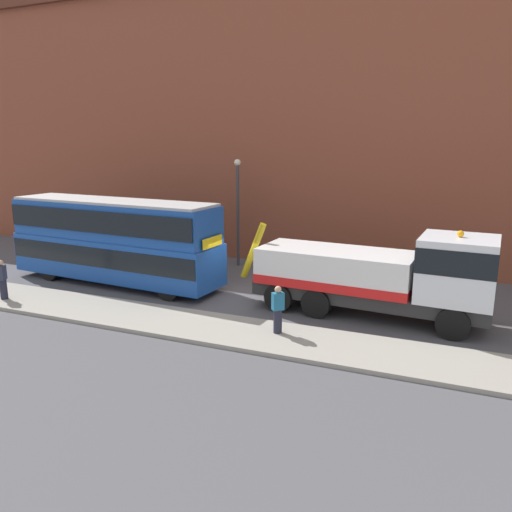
{
  "coord_description": "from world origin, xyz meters",
  "views": [
    {
      "loc": [
        8.61,
        -19.28,
        6.7
      ],
      "look_at": [
        0.82,
        -0.45,
        2.0
      ],
      "focal_mm": 34.68,
      "sensor_mm": 36.0,
      "label": 1
    }
  ],
  "objects": [
    {
      "name": "street_lamp",
      "position": [
        -2.52,
        5.05,
        3.47
      ],
      "size": [
        0.36,
        0.36,
        5.83
      ],
      "color": "#38383D",
      "rests_on": "ground_plane"
    },
    {
      "name": "double_decker_bus",
      "position": [
        -6.53,
        -0.46,
        2.23
      ],
      "size": [
        11.17,
        3.33,
        4.06
      ],
      "rotation": [
        0.0,
        0.0,
        -0.07
      ],
      "color": "#19479E",
      "rests_on": "ground_plane"
    },
    {
      "name": "near_kerb",
      "position": [
        0.0,
        -4.2,
        0.07
      ],
      "size": [
        60.0,
        2.8,
        0.15
      ],
      "primitive_type": "cube",
      "color": "gray",
      "rests_on": "ground_plane"
    },
    {
      "name": "pedestrian_onlooker",
      "position": [
        -9.1,
        -4.72,
        0.99
      ],
      "size": [
        0.41,
        0.47,
        1.71
      ],
      "rotation": [
        0.0,
        0.0,
        0.44
      ],
      "color": "#232333",
      "rests_on": "near_kerb"
    },
    {
      "name": "ground_plane",
      "position": [
        0.0,
        0.0,
        0.0
      ],
      "size": [
        120.0,
        120.0,
        0.0
      ],
      "primitive_type": "plane",
      "color": "#4C4C51"
    },
    {
      "name": "building_facade",
      "position": [
        0.0,
        7.24,
        8.07
      ],
      "size": [
        60.0,
        1.5,
        16.0
      ],
      "color": "brown",
      "rests_on": "ground_plane"
    },
    {
      "name": "recovery_tow_truck",
      "position": [
        6.02,
        -0.49,
        1.76
      ],
      "size": [
        10.22,
        3.27,
        3.67
      ],
      "rotation": [
        0.0,
        0.0,
        -0.07
      ],
      "color": "#2D2D2D",
      "rests_on": "ground_plane"
    },
    {
      "name": "pedestrian_bystander",
      "position": [
        3.06,
        -3.87,
        0.99
      ],
      "size": [
        0.47,
        0.46,
        1.71
      ],
      "rotation": [
        0.0,
        0.0,
        2.3
      ],
      "color": "#232333",
      "rests_on": "near_kerb"
    }
  ]
}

